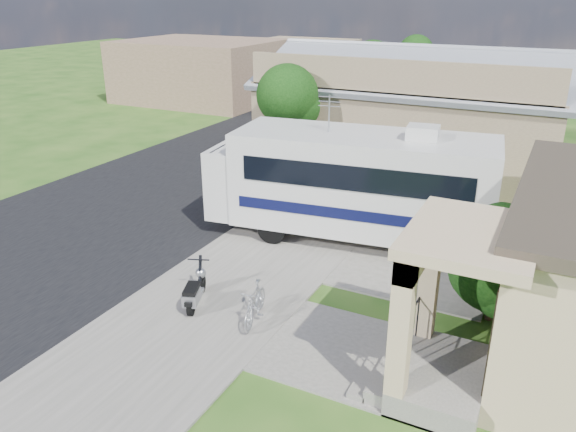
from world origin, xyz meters
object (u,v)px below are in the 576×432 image
at_px(scooter, 195,291).
at_px(pickup_truck, 291,131).
at_px(motorhome, 352,181).
at_px(bicycle, 255,305).
at_px(van, 327,106).
at_px(garden_hose, 403,343).
at_px(shrub, 500,262).

distance_m(scooter, pickup_truck, 15.08).
height_order(motorhome, bicycle, motorhome).
distance_m(motorhome, bicycle, 5.64).
bearing_deg(bicycle, van, 95.65).
relative_size(scooter, garden_hose, 3.82).
relative_size(motorhome, bicycle, 5.64).
distance_m(motorhome, van, 16.45).
bearing_deg(bicycle, shrub, 15.77).
xyz_separation_m(motorhome, scooter, (-1.85, -5.52, -1.39)).
bearing_deg(pickup_truck, shrub, 133.51).
height_order(pickup_truck, garden_hose, pickup_truck).
height_order(shrub, scooter, shrub).
bearing_deg(van, bicycle, -72.37).
relative_size(shrub, pickup_truck, 0.49).
relative_size(van, garden_hose, 16.35).
xyz_separation_m(motorhome, bicycle, (-0.23, -5.46, -1.39)).
bearing_deg(scooter, garden_hose, -13.61).
xyz_separation_m(scooter, garden_hose, (4.93, 0.69, -0.37)).
bearing_deg(bicycle, motorhome, 74.63).
bearing_deg(shrub, bicycle, -151.23).
relative_size(bicycle, garden_hose, 3.97).
xyz_separation_m(bicycle, pickup_truck, (-6.18, 14.31, 0.35)).
bearing_deg(motorhome, shrub, -38.47).
relative_size(motorhome, van, 1.37).
xyz_separation_m(scooter, pickup_truck, (-4.56, 14.37, 0.35)).
bearing_deg(garden_hose, shrub, 52.72).
distance_m(scooter, garden_hose, 4.99).
bearing_deg(scooter, pickup_truck, 86.08).
relative_size(scooter, van, 0.23).
bearing_deg(shrub, motorhome, 148.86).
bearing_deg(van, shrub, -57.44).
height_order(motorhome, pickup_truck, motorhome).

